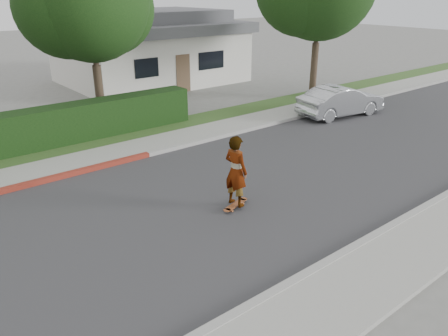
% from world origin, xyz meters
% --- Properties ---
extents(ground, '(120.00, 120.00, 0.00)m').
position_xyz_m(ground, '(0.00, 0.00, 0.00)').
color(ground, slate).
rests_on(ground, ground).
extents(road, '(60.00, 8.00, 0.01)m').
position_xyz_m(road, '(0.00, 0.00, 0.01)').
color(road, '#2D2D30').
rests_on(road, ground).
extents(curb_near, '(60.00, 0.20, 0.15)m').
position_xyz_m(curb_near, '(0.00, -4.10, 0.07)').
color(curb_near, '#9E9E99').
rests_on(curb_near, ground).
extents(sidewalk_near, '(60.00, 1.60, 0.12)m').
position_xyz_m(sidewalk_near, '(0.00, -5.00, 0.06)').
color(sidewalk_near, gray).
rests_on(sidewalk_near, ground).
extents(curb_far, '(60.00, 0.20, 0.15)m').
position_xyz_m(curb_far, '(0.00, 4.10, 0.07)').
color(curb_far, '#9E9E99').
rests_on(curb_far, ground).
extents(sidewalk_far, '(60.00, 1.60, 0.12)m').
position_xyz_m(sidewalk_far, '(0.00, 5.00, 0.06)').
color(sidewalk_far, gray).
rests_on(sidewalk_far, ground).
extents(planting_strip, '(60.00, 1.60, 0.10)m').
position_xyz_m(planting_strip, '(0.00, 6.60, 0.05)').
color(planting_strip, '#2D4C1E').
rests_on(planting_strip, ground).
extents(hedge, '(15.00, 1.00, 1.50)m').
position_xyz_m(hedge, '(-3.00, 7.20, 0.75)').
color(hedge, black).
rests_on(hedge, ground).
extents(tree_center, '(5.66, 4.84, 7.44)m').
position_xyz_m(tree_center, '(1.49, 9.19, 4.90)').
color(tree_center, '#33261C').
rests_on(tree_center, ground).
extents(house, '(10.60, 8.60, 4.30)m').
position_xyz_m(house, '(8.00, 16.00, 2.10)').
color(house, beige).
rests_on(house, ground).
extents(skateboard, '(1.02, 0.47, 0.09)m').
position_xyz_m(skateboard, '(0.91, -0.80, 0.09)').
color(skateboard, orange).
rests_on(skateboard, ground).
extents(skateboarder, '(0.57, 0.77, 1.94)m').
position_xyz_m(skateboarder, '(0.91, -0.80, 1.07)').
color(skateboarder, white).
rests_on(skateboarder, skateboard).
extents(car_silver, '(4.41, 2.10, 1.40)m').
position_xyz_m(car_silver, '(10.64, 3.22, 0.70)').
color(car_silver, '#B4B7BB').
rests_on(car_silver, ground).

